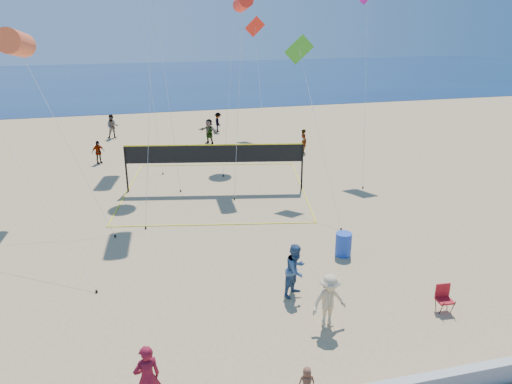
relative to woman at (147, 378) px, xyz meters
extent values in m
plane|color=tan|center=(3.72, 1.72, -0.92)|extent=(120.00, 120.00, 0.00)
cube|color=navy|center=(3.72, 63.72, -0.90)|extent=(140.00, 50.00, 0.03)
imported|color=maroon|center=(0.00, 0.00, 0.00)|extent=(0.77, 0.62, 1.84)
imported|color=brown|center=(3.65, -1.21, 0.11)|extent=(0.45, 0.33, 0.85)
imported|color=#31517A|center=(5.18, 4.17, 0.03)|extent=(1.17, 1.13, 1.90)
imported|color=#CCB488|center=(5.57, 2.13, -0.02)|extent=(1.25, 0.84, 1.80)
imported|color=gray|center=(-2.11, 22.36, -0.18)|extent=(0.94, 0.73, 1.48)
imported|color=gray|center=(5.62, 25.60, 0.00)|extent=(1.54, 1.64, 1.85)
imported|color=gray|center=(11.54, 21.49, -0.09)|extent=(0.46, 0.64, 1.66)
imported|color=gray|center=(-1.32, 29.12, -0.01)|extent=(0.93, 0.74, 1.82)
imported|color=gray|center=(6.94, 29.28, -0.14)|extent=(0.63, 1.04, 1.57)
cube|color=#A2121A|center=(9.56, 1.95, -0.51)|extent=(0.53, 0.49, 0.05)
cube|color=#A2121A|center=(9.57, 2.15, -0.24)|extent=(0.50, 0.08, 0.50)
cylinder|color=black|center=(9.34, 1.79, -0.69)|extent=(0.04, 0.26, 0.65)
cylinder|color=black|center=(9.37, 2.15, -0.69)|extent=(0.04, 0.26, 0.65)
cylinder|color=black|center=(9.74, 1.76, -0.69)|extent=(0.04, 0.26, 0.65)
cylinder|color=black|center=(9.77, 2.12, -0.69)|extent=(0.04, 0.26, 0.65)
cylinder|color=#1B43B5|center=(7.98, 6.50, -0.44)|extent=(0.69, 0.69, 0.96)
cylinder|color=black|center=(-0.35, 16.36, 0.35)|extent=(0.10, 0.10, 2.54)
cylinder|color=black|center=(8.97, 14.48, 0.35)|extent=(0.10, 0.10, 2.54)
cube|color=black|center=(4.31, 15.42, 1.14)|extent=(9.33, 1.89, 0.95)
cube|color=yellow|center=(4.31, 15.42, 1.65)|extent=(9.33, 1.90, 0.06)
cube|color=yellow|center=(3.37, 10.76, -0.91)|extent=(9.53, 1.96, 0.02)
cube|color=yellow|center=(5.25, 20.08, -0.91)|extent=(9.53, 1.96, 0.02)
cylinder|color=#FF5E2F|center=(-4.57, 14.96, 7.01)|extent=(1.32, 2.76, 1.47)
cylinder|color=silver|center=(-2.77, 12.73, 3.07)|extent=(3.63, 4.48, 7.89)
cylinder|color=black|center=(-0.97, 10.49, -0.87)|extent=(0.08, 0.08, 0.10)
cylinder|color=silver|center=(1.20, 13.80, 5.78)|extent=(1.68, 5.51, 13.30)
cylinder|color=black|center=(0.36, 11.05, -0.87)|extent=(0.08, 0.08, 0.10)
cylinder|color=#FF2B19|center=(6.54, 18.02, 8.78)|extent=(0.84, 1.93, 1.05)
cylinder|color=silver|center=(5.77, 15.85, 3.96)|extent=(1.55, 4.34, 9.66)
cylinder|color=black|center=(5.01, 13.69, -0.87)|extent=(0.08, 0.08, 0.10)
cylinder|color=silver|center=(-3.87, 9.60, 2.25)|extent=(4.68, 7.30, 6.24)
cylinder|color=black|center=(-1.54, 5.95, -0.87)|extent=(0.08, 0.08, 0.10)
cube|color=green|center=(8.79, 15.01, 6.50)|extent=(1.54, 0.29, 1.54)
cylinder|color=silver|center=(8.83, 11.89, 2.81)|extent=(0.10, 6.25, 7.37)
cylinder|color=black|center=(8.88, 8.77, -0.87)|extent=(0.08, 0.08, 0.10)
cylinder|color=silver|center=(13.18, 16.07, 4.40)|extent=(1.78, 4.79, 10.55)
cylinder|color=black|center=(12.30, 13.69, -0.87)|extent=(0.08, 0.08, 0.10)
cylinder|color=silver|center=(2.11, 17.62, 4.88)|extent=(0.64, 4.02, 11.49)
cylinder|color=black|center=(2.42, 15.62, -0.87)|extent=(0.08, 0.08, 0.10)
cylinder|color=silver|center=(6.35, 20.69, 5.11)|extent=(2.37, 6.05, 11.97)
cylinder|color=black|center=(5.18, 17.67, -0.87)|extent=(0.08, 0.08, 0.10)
cylinder|color=silver|center=(1.42, 21.71, 5.24)|extent=(0.61, 5.53, 12.23)
cylinder|color=black|center=(1.72, 18.95, -0.87)|extent=(0.08, 0.08, 0.10)
cube|color=#FF2B19|center=(10.01, 29.23, 7.21)|extent=(1.47, 0.73, 1.60)
cylinder|color=silver|center=(9.50, 25.71, 3.17)|extent=(1.04, 7.04, 8.09)
cylinder|color=black|center=(8.99, 22.20, -0.87)|extent=(0.08, 0.08, 0.10)
camera|label=1|loc=(0.16, -10.14, 8.37)|focal=35.00mm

